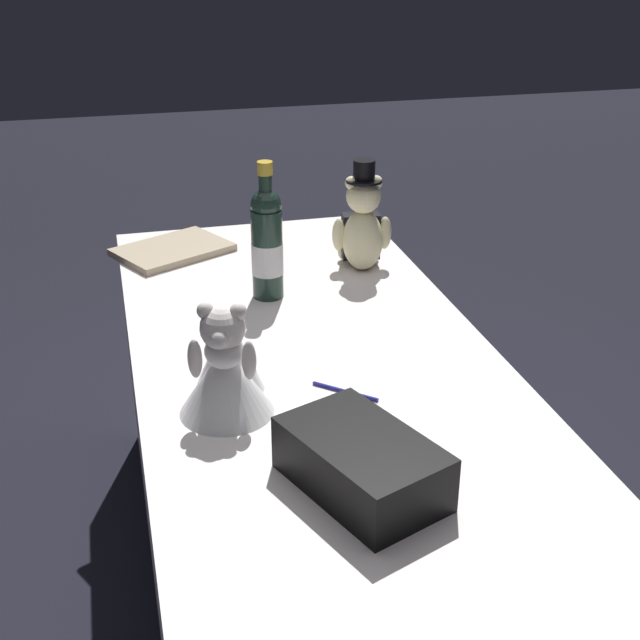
% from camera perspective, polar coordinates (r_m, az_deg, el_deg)
% --- Properties ---
extents(ground_plane, '(12.00, 12.00, 0.00)m').
position_cam_1_polar(ground_plane, '(2.24, 0.00, -18.92)').
color(ground_plane, black).
extents(reception_table, '(1.84, 0.77, 0.70)m').
position_cam_1_polar(reception_table, '(2.01, 0.00, -11.72)').
color(reception_table, white).
rests_on(reception_table, ground_plane).
extents(teddy_bear_groom, '(0.15, 0.16, 0.29)m').
position_cam_1_polar(teddy_bear_groom, '(2.27, 2.81, 6.16)').
color(teddy_bear_groom, beige).
rests_on(teddy_bear_groom, reception_table).
extents(teddy_bear_bride, '(0.23, 0.19, 0.23)m').
position_cam_1_polar(teddy_bear_bride, '(1.63, -6.22, -2.91)').
color(teddy_bear_bride, white).
rests_on(teddy_bear_bride, reception_table).
extents(champagne_bottle, '(0.08, 0.08, 0.34)m').
position_cam_1_polar(champagne_bottle, '(2.09, -3.52, 5.18)').
color(champagne_bottle, '#1C3128').
rests_on(champagne_bottle, reception_table).
extents(signing_pen, '(0.11, 0.11, 0.01)m').
position_cam_1_polar(signing_pen, '(1.71, 1.54, -4.70)').
color(signing_pen, navy).
rests_on(signing_pen, reception_table).
extents(gift_case_black, '(0.32, 0.26, 0.10)m').
position_cam_1_polar(gift_case_black, '(1.42, 2.77, -9.43)').
color(gift_case_black, black).
rests_on(gift_case_black, reception_table).
extents(guestbook, '(0.32, 0.36, 0.02)m').
position_cam_1_polar(guestbook, '(2.44, -9.70, 4.59)').
color(guestbook, tan).
rests_on(guestbook, reception_table).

